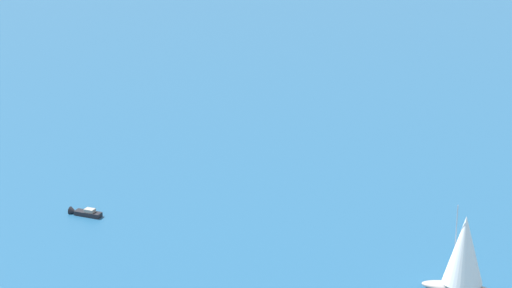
% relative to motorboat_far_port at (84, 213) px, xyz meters
% --- Properties ---
extents(motorboat_far_port, '(4.38, 6.09, 1.77)m').
position_rel_motorboat_far_port_xyz_m(motorboat_far_port, '(0.00, 0.00, 0.00)').
color(motorboat_far_port, black).
rests_on(motorboat_far_port, ground_plane).
extents(sailboat_ahead, '(7.78, 10.96, 13.77)m').
position_rel_motorboat_far_port_xyz_m(sailboat_ahead, '(37.31, 56.16, 5.81)').
color(sailboat_ahead, '#9E9993').
rests_on(sailboat_ahead, ground_plane).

